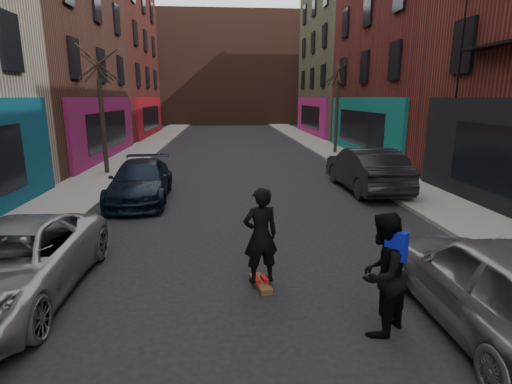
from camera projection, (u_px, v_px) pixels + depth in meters
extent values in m
cube|color=gray|center=(151.00, 144.00, 30.04)|extent=(2.50, 84.00, 0.13)
cube|color=gray|center=(314.00, 143.00, 31.04)|extent=(2.50, 84.00, 0.13)
cube|color=#47281E|center=(228.00, 71.00, 54.13)|extent=(40.00, 10.00, 14.00)
imported|color=#999BA1|center=(10.00, 264.00, 6.98)|extent=(2.23, 4.81, 1.33)
imported|color=black|center=(141.00, 181.00, 13.77)|extent=(2.13, 4.78, 1.36)
imported|color=gray|center=(499.00, 286.00, 5.91)|extent=(1.93, 4.65, 1.58)
imported|color=black|center=(366.00, 169.00, 15.26)|extent=(1.86, 5.06, 1.66)
cube|color=brown|center=(260.00, 283.00, 7.61)|extent=(0.39, 0.83, 0.10)
imported|color=black|center=(261.00, 236.00, 7.38)|extent=(0.75, 0.58, 1.83)
imported|color=black|center=(382.00, 274.00, 5.93)|extent=(1.17, 1.15, 1.90)
cube|color=#0D19BC|center=(396.00, 245.00, 5.69)|extent=(0.30, 0.32, 0.42)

